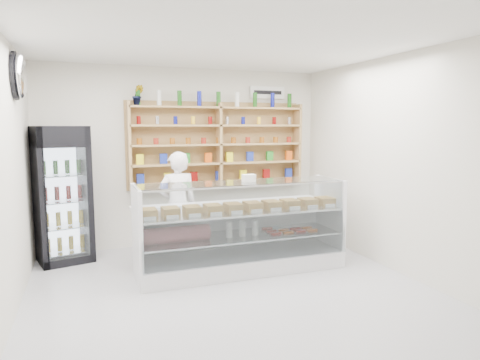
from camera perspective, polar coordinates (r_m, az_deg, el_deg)
name	(u,v)px	position (r m, az deg, el deg)	size (l,w,h in m)	color
room	(239,173)	(4.53, -0.11, 0.96)	(5.00, 5.00, 5.00)	#9C9CA0
display_counter	(241,245)	(5.70, 0.08, -8.68)	(2.71, 0.81, 1.18)	white
shop_worker	(178,206)	(6.13, -8.33, -3.41)	(0.56, 0.37, 1.54)	white
drinks_cooler	(62,194)	(6.44, -22.65, -1.76)	(0.82, 0.81, 1.89)	black
wall_shelving	(219,145)	(6.88, -2.85, 4.73)	(2.84, 0.28, 1.33)	#AC8351
potted_plant	(138,95)	(6.63, -13.46, 10.94)	(0.17, 0.13, 0.30)	#1E6626
security_mirror	(20,76)	(5.49, -27.25, 12.25)	(0.15, 0.50, 0.50)	silver
wall_sign	(267,93)	(7.33, 3.67, 11.56)	(0.62, 0.03, 0.20)	white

